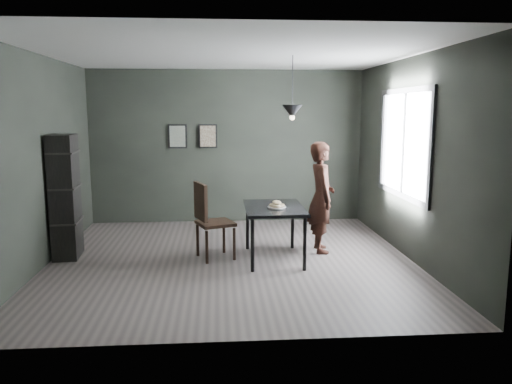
{
  "coord_description": "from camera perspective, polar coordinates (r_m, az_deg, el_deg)",
  "views": [
    {
      "loc": [
        -0.17,
        -6.74,
        2.07
      ],
      "look_at": [
        0.35,
        0.05,
        0.95
      ],
      "focal_mm": 35.0,
      "sensor_mm": 36.0,
      "label": 1
    }
  ],
  "objects": [
    {
      "name": "pendant_lamp",
      "position": [
        6.91,
        4.16,
        9.16
      ],
      "size": [
        0.28,
        0.28,
        0.86
      ],
      "color": "black",
      "rests_on": "ground"
    },
    {
      "name": "ground",
      "position": [
        7.05,
        -2.83,
        -7.74
      ],
      "size": [
        5.0,
        5.0,
        0.0
      ],
      "primitive_type": "plane",
      "color": "#3C3533",
      "rests_on": "ground"
    },
    {
      "name": "cafe_table",
      "position": [
        6.92,
        2.1,
        -2.32
      ],
      "size": [
        0.8,
        1.2,
        0.75
      ],
      "color": "black",
      "rests_on": "ground"
    },
    {
      "name": "donut_pile",
      "position": [
        6.79,
        2.4,
        -1.48
      ],
      "size": [
        0.21,
        0.21,
        0.09
      ],
      "rotation": [
        0.0,
        0.0,
        0.35
      ],
      "color": "beige",
      "rests_on": "white_plate"
    },
    {
      "name": "ceiling",
      "position": [
        6.78,
        -3.03,
        15.51
      ],
      "size": [
        5.0,
        5.0,
        0.02
      ],
      "color": "silver",
      "rests_on": "ground"
    },
    {
      "name": "framed_print_right",
      "position": [
        9.22,
        -5.52,
        6.37
      ],
      "size": [
        0.34,
        0.04,
        0.44
      ],
      "color": "black",
      "rests_on": "ground"
    },
    {
      "name": "woman",
      "position": [
        7.36,
        7.47,
        -0.59
      ],
      "size": [
        0.39,
        0.59,
        1.62
      ],
      "primitive_type": "imported",
      "rotation": [
        0.0,
        0.0,
        1.57
      ],
      "color": "black",
      "rests_on": "ground"
    },
    {
      "name": "wood_chair",
      "position": [
        6.97,
        -5.42,
        -2.73
      ],
      "size": [
        0.6,
        0.6,
        1.08
      ],
      "rotation": [
        0.0,
        0.0,
        0.35
      ],
      "color": "black",
      "rests_on": "ground"
    },
    {
      "name": "window_assembly",
      "position": [
        7.44,
        16.52,
        5.34
      ],
      "size": [
        0.04,
        1.96,
        1.56
      ],
      "color": "white",
      "rests_on": "ground"
    },
    {
      "name": "shelf_unit",
      "position": [
        7.5,
        -20.98,
        -0.49
      ],
      "size": [
        0.37,
        0.6,
        1.74
      ],
      "primitive_type": "cube",
      "rotation": [
        0.0,
        0.0,
        0.08
      ],
      "color": "black",
      "rests_on": "ground"
    },
    {
      "name": "back_wall",
      "position": [
        9.26,
        -3.32,
        5.17
      ],
      "size": [
        5.0,
        0.1,
        2.8
      ],
      "primitive_type": "cube",
      "color": "black",
      "rests_on": "ground"
    },
    {
      "name": "white_plate",
      "position": [
        6.8,
        2.39,
        -1.8
      ],
      "size": [
        0.23,
        0.23,
        0.01
      ],
      "primitive_type": "cylinder",
      "color": "white",
      "rests_on": "cafe_table"
    },
    {
      "name": "framed_print_left",
      "position": [
        9.25,
        -8.95,
        6.31
      ],
      "size": [
        0.34,
        0.04,
        0.44
      ],
      "color": "black",
      "rests_on": "ground"
    }
  ]
}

